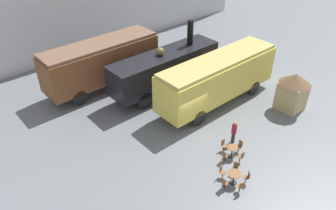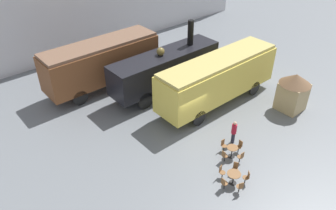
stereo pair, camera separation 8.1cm
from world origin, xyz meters
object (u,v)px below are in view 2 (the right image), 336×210
Objects in this scene: passenger_coach_wooden at (102,61)px; cafe_table_near at (234,176)px; ticket_kiosk at (293,90)px; steam_locomotive at (166,67)px; visitor_person at (234,131)px; cafe_chair_0 at (240,187)px; passenger_coach_vintage at (218,77)px; cafe_table_mid at (232,150)px.

passenger_coach_wooden is 14.52m from cafe_table_near.
passenger_coach_wooden is at bearing 89.29° from cafe_table_near.
ticket_kiosk is at bearing 13.28° from cafe_table_near.
steam_locomotive is 5.73× the size of visitor_person.
visitor_person is 0.57× the size of ticket_kiosk.
cafe_chair_0 is at bearing -163.08° from ticket_kiosk.
passenger_coach_vintage reaches higher than ticket_kiosk.
cafe_table_near is 0.27× the size of ticket_kiosk.
cafe_table_mid is at bearing -83.42° from passenger_coach_wooden.
visitor_person is at bearing -124.40° from passenger_coach_vintage.
passenger_coach_wooden is at bearing 96.58° from cafe_table_mid.
cafe_table_mid is (1.67, 1.52, -0.04)m from cafe_table_near.
steam_locomotive is 11.26× the size of cafe_chair_0.
steam_locomotive is 8.29m from visitor_person.
visitor_person is (-2.82, -4.11, -1.34)m from passenger_coach_vintage.
cafe_chair_0 is (-5.90, -7.22, -1.76)m from passenger_coach_vintage.
steam_locomotive reaches higher than cafe_chair_0.
passenger_coach_vintage is 13.28× the size of cafe_table_near.
ticket_kiosk is at bearing -57.00° from steam_locomotive.
cafe_table_mid is 2.97m from cafe_chair_0.
visitor_person reaches higher than cafe_table_near.
visitor_person is (-1.00, -8.14, -1.20)m from steam_locomotive.
steam_locomotive is 4.42m from passenger_coach_vintage.
passenger_coach_wooden is at bearing 20.01° from cafe_chair_0.
passenger_coach_wooden reaches higher than visitor_person.
passenger_coach_wooden reaches higher than passenger_coach_vintage.
passenger_coach_vintage is at bearing -65.76° from steam_locomotive.
visitor_person is at bearing -77.72° from passenger_coach_wooden.
visitor_person is at bearing 178.08° from ticket_kiosk.
steam_locomotive reaches higher than cafe_table_mid.
ticket_kiosk is at bearing -1.92° from visitor_person.
steam_locomotive is at bearing 123.00° from ticket_kiosk.
ticket_kiosk is (5.43, -8.36, -0.46)m from steam_locomotive.
ticket_kiosk is at bearing -51.30° from cafe_chair_0.
passenger_coach_wooden is at bearing 133.00° from steam_locomotive.
cafe_chair_0 reaches higher than cafe_table_near.
steam_locomotive reaches higher than passenger_coach_wooden.
passenger_coach_wooden is 11.23× the size of cafe_chair_0.
passenger_coach_wooden is 9.60m from passenger_coach_vintage.
cafe_chair_0 is (-1.95, -2.24, -0.04)m from cafe_table_mid.
cafe_table_mid is (-2.13, -9.01, -1.58)m from steam_locomotive.
passenger_coach_vintage is at bearing -55.52° from passenger_coach_wooden.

